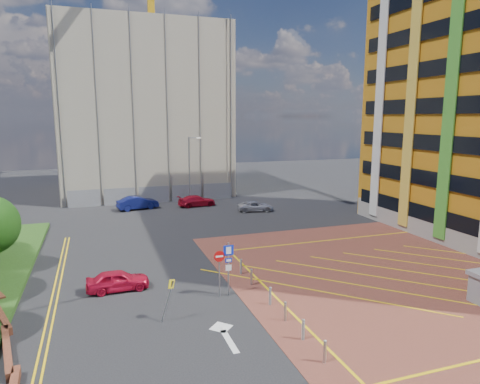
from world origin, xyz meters
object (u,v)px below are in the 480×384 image
lamp_back (190,168)px  car_red_left (118,280)px  warning_sign (169,295)px  car_silver_back (255,206)px  sign_cluster (225,264)px  car_blue_back (138,203)px  car_red_back (197,201)px

lamp_back → car_red_left: 26.29m
warning_sign → car_silver_back: warning_sign is taller
sign_cluster → car_red_left: bearing=154.2°
car_red_left → car_silver_back: 23.68m
lamp_back → car_blue_back: (-6.34, -1.22, -3.61)m
car_blue_back → car_red_left: bearing=160.2°
car_red_left → car_red_back: 24.65m
car_blue_back → car_red_back: car_blue_back is taller
car_silver_back → sign_cluster: bearing=165.8°
car_blue_back → car_silver_back: size_ratio=1.17×
lamp_back → car_silver_back: lamp_back is taller
sign_cluster → car_silver_back: bearing=64.9°
lamp_back → warning_sign: size_ratio=3.57×
car_red_left → car_blue_back: size_ratio=0.81×
car_red_left → car_red_back: (10.05, 22.51, 0.01)m
sign_cluster → car_blue_back: (-2.56, 25.79, -1.20)m
warning_sign → car_red_left: size_ratio=0.61×
lamp_back → car_blue_back: bearing=-169.1°
lamp_back → car_red_left: size_ratio=2.17×
car_red_back → car_silver_back: bearing=-134.9°
car_blue_back → car_red_back: bearing=-105.2°
car_red_left → lamp_back: bearing=-23.1°
car_blue_back → car_silver_back: car_blue_back is taller
sign_cluster → car_red_back: 25.73m
car_red_left → car_red_back: car_red_back is taller
car_red_left → car_silver_back: (15.59, 17.83, -0.09)m
car_silver_back → lamp_back: bearing=54.0°
warning_sign → car_blue_back: (1.05, 27.89, -0.68)m
lamp_back → sign_cluster: bearing=-98.0°
car_red_back → lamp_back: bearing=8.0°
lamp_back → car_red_back: 4.10m
warning_sign → car_blue_back: 27.92m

